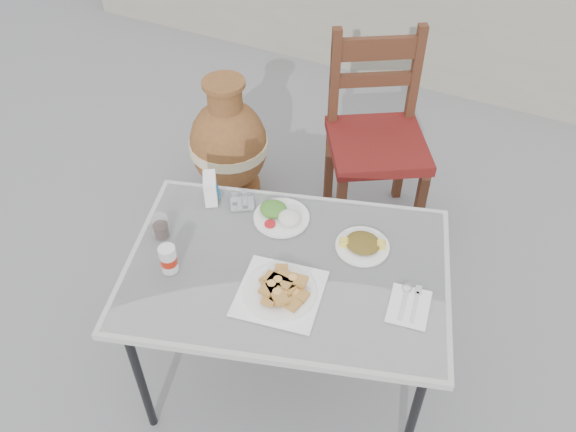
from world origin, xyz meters
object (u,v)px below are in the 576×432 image
at_px(salad_chopped_plate, 363,244).
at_px(condiment_caddy, 242,201).
at_px(cola_glass, 161,228).
at_px(napkin_holder, 210,188).
at_px(cafe_table, 287,275).
at_px(pide_plate, 280,288).
at_px(salad_rice_plate, 281,215).
at_px(soda_can, 168,259).
at_px(terracotta_urn, 229,145).
at_px(chair, 376,136).

distance_m(salad_chopped_plate, condiment_caddy, 0.50).
height_order(cola_glass, napkin_holder, napkin_holder).
xyz_separation_m(cafe_table, cola_glass, (-0.48, -0.06, 0.09)).
bearing_deg(salad_chopped_plate, pide_plate, -118.92).
bearing_deg(cafe_table, condiment_caddy, 144.50).
relative_size(pide_plate, salad_rice_plate, 1.50).
xyz_separation_m(cafe_table, condiment_caddy, (-0.29, 0.21, 0.07)).
bearing_deg(cola_glass, napkin_holder, 75.67).
height_order(soda_can, cola_glass, soda_can).
xyz_separation_m(salad_rice_plate, condiment_caddy, (-0.17, 0.00, 0.00)).
xyz_separation_m(cola_glass, condiment_caddy, (0.19, 0.27, -0.02)).
bearing_deg(cola_glass, salad_rice_plate, 37.13).
xyz_separation_m(pide_plate, condiment_caddy, (-0.32, 0.33, -0.00)).
relative_size(pide_plate, cola_glass, 3.55).
relative_size(cola_glass, napkin_holder, 0.79).
xyz_separation_m(pide_plate, salad_chopped_plate, (0.18, 0.32, -0.01)).
relative_size(pide_plate, terracotta_urn, 0.44).
height_order(salad_rice_plate, salad_chopped_plate, salad_rice_plate).
relative_size(pide_plate, napkin_holder, 2.81).
bearing_deg(salad_rice_plate, chair, 83.77).
height_order(cafe_table, cola_glass, cola_glass).
distance_m(salad_chopped_plate, cola_glass, 0.73).
relative_size(condiment_caddy, terracotta_urn, 0.16).
height_order(cafe_table, condiment_caddy, condiment_caddy).
bearing_deg(cafe_table, chair, 91.61).
distance_m(salad_rice_plate, terracotta_urn, 1.02).
height_order(cafe_table, chair, chair).
bearing_deg(pide_plate, napkin_holder, 145.59).
bearing_deg(cola_glass, condiment_caddy, 55.30).
height_order(pide_plate, condiment_caddy, condiment_caddy).
bearing_deg(condiment_caddy, terracotta_urn, 124.62).
height_order(cola_glass, chair, chair).
xyz_separation_m(salad_chopped_plate, chair, (-0.24, 0.86, -0.17)).
distance_m(soda_can, chair, 1.31).
bearing_deg(terracotta_urn, salad_rice_plate, -47.11).
height_order(cafe_table, terracotta_urn, terracotta_urn).
xyz_separation_m(soda_can, terracotta_urn, (-0.41, 1.09, -0.40)).
relative_size(cola_glass, terracotta_urn, 0.12).
xyz_separation_m(pide_plate, napkin_holder, (-0.45, 0.31, 0.03)).
height_order(pide_plate, terracotta_urn, pide_plate).
height_order(salad_rice_plate, condiment_caddy, condiment_caddy).
height_order(condiment_caddy, terracotta_urn, condiment_caddy).
bearing_deg(terracotta_urn, chair, 11.74).
xyz_separation_m(cola_glass, napkin_holder, (0.06, 0.25, 0.02)).
distance_m(pide_plate, terracotta_urn, 1.36).
xyz_separation_m(cola_glass, terracotta_urn, (-0.29, 0.97, -0.39)).
distance_m(napkin_holder, chair, 0.98).
distance_m(condiment_caddy, terracotta_urn, 0.93).
distance_m(salad_chopped_plate, chair, 0.91).
relative_size(salad_chopped_plate, cola_glass, 2.18).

